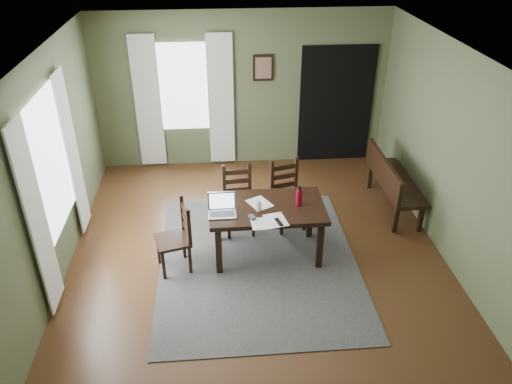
{
  "coord_description": "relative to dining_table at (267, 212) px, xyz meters",
  "views": [
    {
      "loc": [
        -0.48,
        -5.27,
        4.16
      ],
      "look_at": [
        0.0,
        0.3,
        0.9
      ],
      "focal_mm": 35.0,
      "sensor_mm": 36.0,
      "label": 1
    }
  ],
  "objects": [
    {
      "name": "paper_c",
      "position": [
        -0.09,
        0.07,
        0.09
      ],
      "size": [
        0.37,
        0.4,
        0.0
      ],
      "primitive_type": "cube",
      "rotation": [
        0.0,
        0.0,
        0.49
      ],
      "color": "white",
      "rests_on": "dining_table"
    },
    {
      "name": "computer_mouse",
      "position": [
        -0.22,
        -0.27,
        0.11
      ],
      "size": [
        0.09,
        0.12,
        0.03
      ],
      "primitive_type": "cube",
      "rotation": [
        0.0,
        0.0,
        0.39
      ],
      "color": "#3F3F42",
      "rests_on": "dining_table"
    },
    {
      "name": "chair_back_right",
      "position": [
        0.37,
        0.68,
        -0.18
      ],
      "size": [
        0.53,
        0.53,
        1.0
      ],
      "rotation": [
        0.0,
        0.0,
        0.26
      ],
      "color": "black",
      "rests_on": "rug"
    },
    {
      "name": "chair_back_left",
      "position": [
        -0.34,
        0.62,
        -0.18
      ],
      "size": [
        0.46,
        0.46,
        0.98
      ],
      "rotation": [
        0.0,
        0.0,
        0.08
      ],
      "color": "black",
      "rests_on": "rug"
    },
    {
      "name": "dining_table",
      "position": [
        0.0,
        0.0,
        0.0
      ],
      "size": [
        1.49,
        0.9,
        0.75
      ],
      "rotation": [
        0.0,
        0.0,
        0.0
      ],
      "color": "black",
      "rests_on": "rug"
    },
    {
      "name": "room_shell",
      "position": [
        -0.13,
        -0.17,
        1.14
      ],
      "size": [
        5.02,
        6.02,
        2.71
      ],
      "color": "#525D3C",
      "rests_on": "ground"
    },
    {
      "name": "paper_e",
      "position": [
        -0.13,
        -0.4,
        0.09
      ],
      "size": [
        0.22,
        0.28,
        0.0
      ],
      "primitive_type": "cube",
      "rotation": [
        0.0,
        0.0,
        0.05
      ],
      "color": "white",
      "rests_on": "dining_table"
    },
    {
      "name": "water_bottle",
      "position": [
        0.41,
        -0.01,
        0.22
      ],
      "size": [
        0.11,
        0.11,
        0.27
      ],
      "rotation": [
        0.0,
        0.0,
        0.43
      ],
      "color": "#B10D2D",
      "rests_on": "dining_table"
    },
    {
      "name": "tv_remote",
      "position": [
        0.1,
        -0.4,
        0.1
      ],
      "size": [
        0.1,
        0.18,
        0.02
      ],
      "primitive_type": "cube",
      "rotation": [
        0.0,
        0.0,
        0.29
      ],
      "color": "black",
      "rests_on": "dining_table"
    },
    {
      "name": "curtain_back_right",
      "position": [
        -0.51,
        2.77,
        0.53
      ],
      "size": [
        0.44,
        0.03,
        2.3
      ],
      "color": "silver",
      "rests_on": "ground"
    },
    {
      "name": "window_back",
      "position": [
        -1.13,
        2.8,
        0.78
      ],
      "size": [
        1.0,
        0.01,
        1.5
      ],
      "color": "white",
      "rests_on": "ground"
    },
    {
      "name": "chair_end",
      "position": [
        -1.18,
        -0.2,
        -0.19
      ],
      "size": [
        0.52,
        0.51,
        0.96
      ],
      "rotation": [
        0.0,
        0.0,
        -1.3
      ],
      "color": "black",
      "rests_on": "rug"
    },
    {
      "name": "ground",
      "position": [
        -0.13,
        -0.17,
        -0.67
      ],
      "size": [
        5.0,
        6.0,
        0.01
      ],
      "color": "#492C16"
    },
    {
      "name": "doorway_back",
      "position": [
        1.52,
        2.8,
        0.38
      ],
      "size": [
        1.3,
        0.03,
        2.1
      ],
      "color": "black",
      "rests_on": "ground"
    },
    {
      "name": "window_left",
      "position": [
        -2.6,
        0.03,
        0.78
      ],
      "size": [
        0.01,
        1.3,
        1.7
      ],
      "color": "white",
      "rests_on": "ground"
    },
    {
      "name": "curtain_left_far",
      "position": [
        -2.57,
        0.85,
        0.53
      ],
      "size": [
        0.03,
        0.48,
        2.3
      ],
      "color": "silver",
      "rests_on": "ground"
    },
    {
      "name": "framed_picture",
      "position": [
        0.22,
        2.8,
        1.08
      ],
      "size": [
        0.34,
        0.03,
        0.44
      ],
      "color": "black",
      "rests_on": "ground"
    },
    {
      "name": "laptop",
      "position": [
        -0.58,
        -0.1,
        0.16
      ],
      "size": [
        0.36,
        0.28,
        0.24
      ],
      "rotation": [
        0.0,
        0.0,
        -0.0
      ],
      "color": "#B7B7BC",
      "rests_on": "dining_table"
    },
    {
      "name": "rug",
      "position": [
        -0.13,
        -0.17,
        -0.66
      ],
      "size": [
        2.6,
        3.2,
        0.01
      ],
      "color": "#424242",
      "rests_on": "ground"
    },
    {
      "name": "curtain_left_near",
      "position": [
        -2.57,
        -0.79,
        0.53
      ],
      "size": [
        0.03,
        0.48,
        2.3
      ],
      "color": "silver",
      "rests_on": "ground"
    },
    {
      "name": "paper_b",
      "position": [
        0.07,
        -0.34,
        0.09
      ],
      "size": [
        0.31,
        0.37,
        0.0
      ],
      "primitive_type": "cube",
      "rotation": [
        0.0,
        0.0,
        0.21
      ],
      "color": "white",
      "rests_on": "dining_table"
    },
    {
      "name": "curtain_back_left",
      "position": [
        -1.75,
        2.77,
        0.53
      ],
      "size": [
        0.44,
        0.03,
        2.3
      ],
      "color": "silver",
      "rests_on": "ground"
    },
    {
      "name": "drinking_glass",
      "position": [
        -0.12,
        -0.1,
        0.17
      ],
      "size": [
        0.08,
        0.08,
        0.15
      ],
      "primitive_type": "cylinder",
      "rotation": [
        0.0,
        0.0,
        0.29
      ],
      "color": "silver",
      "rests_on": "dining_table"
    },
    {
      "name": "bench",
      "position": [
        2.01,
        1.0,
        -0.15
      ],
      "size": [
        0.49,
        1.52,
        0.86
      ],
      "rotation": [
        0.0,
        0.0,
        1.57
      ],
      "color": "black",
      "rests_on": "ground"
    }
  ]
}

